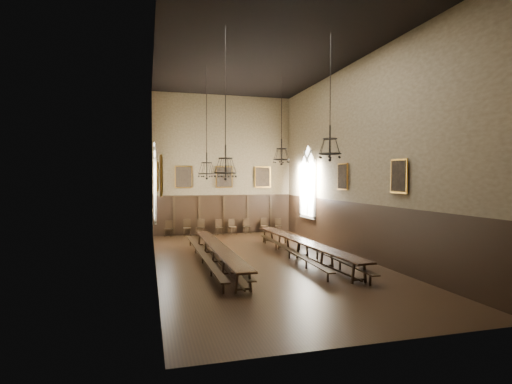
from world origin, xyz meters
name	(u,v)px	position (x,y,z in m)	size (l,w,h in m)	color
floor	(262,261)	(0.00, 0.00, -0.01)	(9.00, 18.00, 0.02)	black
ceiling	(262,53)	(0.00, 0.00, 9.01)	(9.00, 18.00, 0.02)	black
wall_back	(224,165)	(0.00, 9.01, 4.50)	(9.00, 0.02, 9.00)	#7C6A4C
wall_front	(378,138)	(0.00, -9.01, 4.50)	(9.00, 0.02, 9.00)	#7C6A4C
wall_left	(155,156)	(-4.51, 0.00, 4.50)	(0.02, 18.00, 9.00)	#7C6A4C
wall_right	(356,159)	(4.51, 0.00, 4.50)	(0.02, 18.00, 9.00)	#7C6A4C
wainscot_panelling	(262,233)	(0.00, 0.00, 1.25)	(9.00, 18.00, 2.50)	black
table_left	(218,255)	(-1.94, -0.09, 0.38)	(0.76, 9.76, 0.76)	black
table_right	(302,249)	(1.98, 0.21, 0.40)	(1.23, 10.28, 0.80)	black
bench_left_outer	(202,257)	(-2.57, 0.22, 0.29)	(0.38, 10.10, 0.45)	black
bench_left_inner	(228,256)	(-1.50, 0.05, 0.28)	(0.68, 9.67, 0.43)	black
bench_right_inner	(289,253)	(1.36, 0.24, 0.26)	(0.51, 9.17, 0.41)	black
bench_right_outer	(317,253)	(2.51, -0.23, 0.28)	(0.48, 9.88, 0.44)	black
chair_0	(168,232)	(-3.58, 8.56, 0.30)	(0.55, 0.55, 1.00)	black
chair_1	(187,231)	(-2.42, 8.54, 0.31)	(0.48, 0.48, 1.04)	black
chair_2	(200,231)	(-1.60, 8.53, 0.31)	(0.58, 0.58, 1.03)	black
chair_3	(219,230)	(-0.40, 8.49, 0.30)	(0.49, 0.49, 0.98)	black
chair_4	(232,230)	(0.46, 8.48, 0.30)	(0.51, 0.51, 0.99)	black
chair_5	(247,229)	(1.44, 8.54, 0.29)	(0.45, 0.45, 0.97)	black
chair_6	(264,229)	(2.62, 8.50, 0.30)	(0.47, 0.47, 0.98)	black
chair_7	(278,228)	(3.58, 8.47, 0.28)	(0.48, 0.48, 0.93)	black
chandelier_back_left	(207,166)	(-2.04, 2.53, 4.21)	(0.82, 0.82, 5.31)	black
chandelier_back_right	(282,154)	(1.89, 2.91, 4.88)	(0.86, 0.86, 4.57)	black
chandelier_front_left	(226,162)	(-2.11, -2.63, 4.20)	(0.80, 0.80, 5.33)	black
chandelier_front_right	(330,146)	(1.77, -2.99, 4.84)	(0.86, 0.86, 4.62)	black
portrait_back_0	(184,177)	(-2.60, 8.88, 3.70)	(1.10, 0.12, 1.40)	#C3862E
portrait_back_1	(224,177)	(0.00, 8.88, 3.70)	(1.10, 0.12, 1.40)	#C3862E
portrait_back_2	(263,177)	(2.60, 8.88, 3.70)	(1.10, 0.12, 1.40)	#C3862E
portrait_left_0	(158,176)	(-4.38, 1.00, 3.70)	(0.12, 1.00, 1.30)	#C3862E
portrait_left_1	(161,176)	(-4.38, -3.50, 3.70)	(0.12, 1.00, 1.30)	#C3862E
portrait_right_0	(343,177)	(4.38, 1.00, 3.70)	(0.12, 1.00, 1.30)	#C3862E
portrait_right_1	(399,176)	(4.38, -3.50, 3.70)	(0.12, 1.00, 1.30)	#C3862E
window_right	(308,182)	(4.43, 5.50, 3.40)	(0.20, 2.20, 4.60)	white
window_left	(155,182)	(-4.43, 5.50, 3.40)	(0.20, 2.20, 4.60)	white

